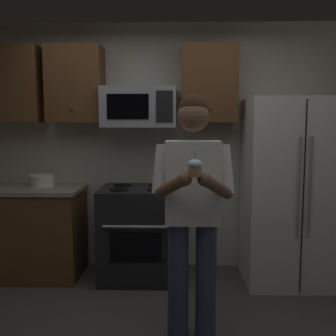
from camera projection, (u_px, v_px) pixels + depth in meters
wall_back at (156, 148)px, 4.22m from camera, size 4.40×0.10×2.60m
oven_range at (139, 233)px, 3.93m from camera, size 0.76×0.70×0.93m
microwave at (139, 107)px, 3.90m from camera, size 0.74×0.41×0.40m
refrigerator at (291, 191)px, 3.80m from camera, size 0.90×0.75×1.80m
cabinet_row_upper at (83, 85)px, 3.94m from camera, size 2.78×0.36×0.76m
counter_left at (13, 231)px, 3.98m from camera, size 1.44×0.66×0.92m
bowl_large_white at (42, 180)px, 3.96m from camera, size 0.26×0.26×0.12m
person at (193, 204)px, 2.73m from camera, size 0.60×0.48×1.76m
cupcake at (195, 168)px, 2.37m from camera, size 0.09×0.09×0.17m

